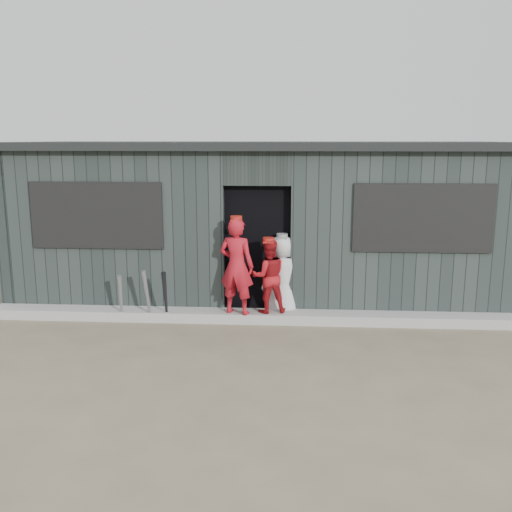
# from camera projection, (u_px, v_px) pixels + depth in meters

# --- Properties ---
(ground) EXTENTS (80.00, 80.00, 0.00)m
(ground) POSITION_uv_depth(u_px,v_px,m) (246.00, 370.00, 6.72)
(ground) COLOR brown
(ground) RESTS_ON ground
(curb) EXTENTS (8.00, 0.36, 0.15)m
(curb) POSITION_uv_depth(u_px,v_px,m) (256.00, 316.00, 8.49)
(curb) COLOR gray
(curb) RESTS_ON ground
(bat_left) EXTENTS (0.12, 0.25, 0.74)m
(bat_left) POSITION_uv_depth(u_px,v_px,m) (121.00, 298.00, 8.37)
(bat_left) COLOR gray
(bat_left) RESTS_ON ground
(bat_mid) EXTENTS (0.13, 0.24, 0.82)m
(bat_mid) POSITION_uv_depth(u_px,v_px,m) (147.00, 296.00, 8.32)
(bat_mid) COLOR gray
(bat_mid) RESTS_ON ground
(bat_right) EXTENTS (0.10, 0.33, 0.81)m
(bat_right) POSITION_uv_depth(u_px,v_px,m) (165.00, 297.00, 8.32)
(bat_right) COLOR black
(bat_right) RESTS_ON ground
(player_red_left) EXTENTS (0.59, 0.47, 1.42)m
(player_red_left) POSITION_uv_depth(u_px,v_px,m) (237.00, 266.00, 8.26)
(player_red_left) COLOR #AA1521
(player_red_left) RESTS_ON curb
(player_red_right) EXTENTS (0.61, 0.53, 1.09)m
(player_red_right) POSITION_uv_depth(u_px,v_px,m) (268.00, 276.00, 8.36)
(player_red_right) COLOR maroon
(player_red_right) RESTS_ON curb
(player_grey_back) EXTENTS (0.64, 0.43, 1.26)m
(player_grey_back) POSITION_uv_depth(u_px,v_px,m) (282.00, 277.00, 8.59)
(player_grey_back) COLOR silver
(player_grey_back) RESTS_ON ground
(dugout) EXTENTS (8.30, 3.30, 2.62)m
(dugout) POSITION_uv_depth(u_px,v_px,m) (262.00, 220.00, 9.89)
(dugout) COLOR black
(dugout) RESTS_ON ground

